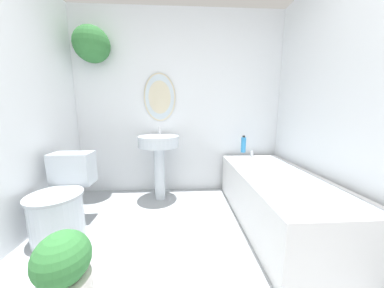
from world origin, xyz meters
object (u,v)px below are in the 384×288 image
at_px(toilet, 62,202).
at_px(potted_plant, 64,268).
at_px(pedestal_sink, 159,150).
at_px(bathtub, 277,197).
at_px(shampoo_bottle, 243,145).

relative_size(toilet, potted_plant, 1.60).
bearing_deg(pedestal_sink, toilet, -140.98).
xyz_separation_m(pedestal_sink, bathtub, (1.23, -0.59, -0.38)).
bearing_deg(pedestal_sink, bathtub, -25.44).
height_order(bathtub, potted_plant, bathtub).
height_order(pedestal_sink, potted_plant, pedestal_sink).
xyz_separation_m(toilet, pedestal_sink, (0.81, 0.66, 0.34)).
height_order(pedestal_sink, shampoo_bottle, pedestal_sink).
xyz_separation_m(toilet, bathtub, (2.04, 0.07, -0.03)).
distance_m(toilet, bathtub, 2.04).
relative_size(bathtub, potted_plant, 3.74).
bearing_deg(pedestal_sink, potted_plant, -106.79).
distance_m(toilet, pedestal_sink, 1.10).
bearing_deg(potted_plant, toilet, 120.55).
distance_m(pedestal_sink, shampoo_bottle, 1.09).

